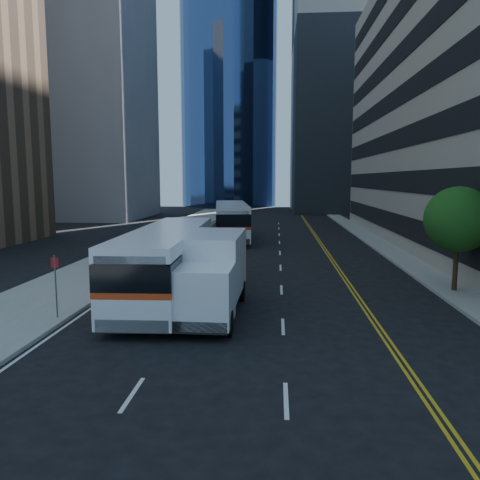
{
  "coord_description": "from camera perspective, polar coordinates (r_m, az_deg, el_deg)",
  "views": [
    {
      "loc": [
        0.21,
        -15.32,
        5.58
      ],
      "look_at": [
        -1.46,
        5.96,
        2.8
      ],
      "focal_mm": 35.0,
      "sensor_mm": 36.0,
      "label": 1
    }
  ],
  "objects": [
    {
      "name": "bus_front",
      "position": [
        22.34,
        -8.77,
        -2.42
      ],
      "size": [
        3.17,
        12.82,
        3.29
      ],
      "rotation": [
        0.0,
        0.0,
        0.03
      ],
      "color": "white",
      "rests_on": "ground"
    },
    {
      "name": "midrise_west",
      "position": [
        73.96,
        -18.8,
        16.3
      ],
      "size": [
        18.0,
        18.0,
        35.0
      ],
      "primitive_type": "cube",
      "color": "gray",
      "rests_on": "ground"
    },
    {
      "name": "bus_rear",
      "position": [
        43.73,
        -1.07,
        2.49
      ],
      "size": [
        4.42,
        13.2,
        3.34
      ],
      "rotation": [
        0.0,
        0.0,
        0.13
      ],
      "color": "silver",
      "rests_on": "ground"
    },
    {
      "name": "sidewalk_west",
      "position": [
        42.08,
        -10.31,
        -0.22
      ],
      "size": [
        5.0,
        90.0,
        0.15
      ],
      "primitive_type": "cube",
      "color": "gray",
      "rests_on": "ground"
    },
    {
      "name": "glass_tower",
      "position": [
        106.55,
        -1.41,
        26.26
      ],
      "size": [
        20.0,
        20.0,
        80.0
      ],
      "primitive_type": "cylinder",
      "color": "navy",
      "rests_on": "ground"
    },
    {
      "name": "ground",
      "position": [
        16.3,
        3.55,
        -12.6
      ],
      "size": [
        160.0,
        160.0,
        0.0
      ],
      "primitive_type": "plane",
      "color": "black",
      "rests_on": "ground"
    },
    {
      "name": "office_tower_north",
      "position": [
        92.4,
        16.7,
        22.44
      ],
      "size": [
        30.0,
        28.0,
        60.0
      ],
      "primitive_type": "cube",
      "color": "gray",
      "rests_on": "ground"
    },
    {
      "name": "box_truck",
      "position": [
        19.36,
        -3.57,
        -4.06
      ],
      "size": [
        2.51,
        6.91,
        3.28
      ],
      "rotation": [
        0.0,
        0.0,
        -0.02
      ],
      "color": "white",
      "rests_on": "ground"
    },
    {
      "name": "street_tree",
      "position": [
        25.0,
        25.07,
        2.27
      ],
      "size": [
        3.2,
        3.2,
        5.1
      ],
      "color": "#332114",
      "rests_on": "sidewalk_east"
    },
    {
      "name": "sidewalk_east",
      "position": [
        41.63,
        16.62,
        -0.49
      ],
      "size": [
        2.0,
        90.0,
        0.15
      ],
      "primitive_type": "cube",
      "color": "gray",
      "rests_on": "ground"
    }
  ]
}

